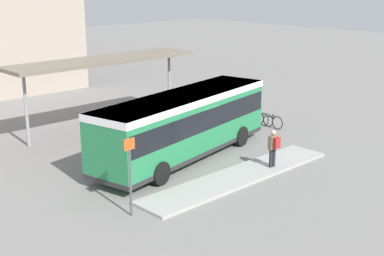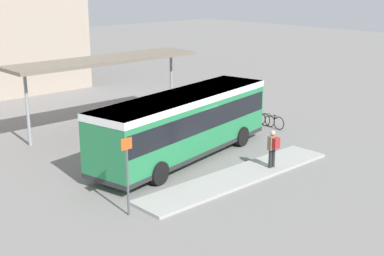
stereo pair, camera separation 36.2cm
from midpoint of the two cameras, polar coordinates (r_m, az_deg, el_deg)
name	(u,v)px [view 2 (the right image)]	position (r m, az deg, el deg)	size (l,w,h in m)	color
ground_plane	(184,158)	(24.47, -0.45, -3.24)	(120.00, 120.00, 0.00)	slate
curb_island	(238,176)	(22.22, 5.39, -5.16)	(9.86, 1.80, 0.12)	#9E9E99
city_bus	(184,121)	(23.96, -0.45, 0.72)	(10.46, 4.31, 2.97)	#237A47
pedestrian_waiting	(273,147)	(22.94, 9.09, -1.97)	(0.42, 0.44, 1.64)	#232328
bicycle_black	(272,121)	(29.61, 8.86, 0.73)	(0.48, 1.74, 0.75)	black
bicycle_green	(263,119)	(30.07, 7.95, 0.95)	(0.48, 1.63, 0.70)	black
bicycle_white	(254,117)	(30.45, 6.94, 1.15)	(0.48, 1.55, 0.67)	black
bicycle_red	(249,114)	(31.10, 6.39, 1.48)	(0.48, 1.55, 0.67)	black
station_shelter	(105,61)	(28.83, -8.88, 7.06)	(10.76, 2.55, 3.85)	#706656
potted_planter_near_shelter	(114,128)	(26.91, -7.90, 0.02)	(0.88, 0.88, 1.40)	slate
platform_sign	(127,173)	(18.35, -6.34, -4.80)	(0.44, 0.08, 2.80)	#4C4C51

